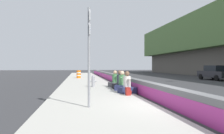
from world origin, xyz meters
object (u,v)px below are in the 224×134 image
at_px(seated_person_foreground, 127,86).
at_px(seated_person_rear, 120,83).
at_px(backpack, 128,91).
at_px(seated_person_middle, 122,84).
at_px(fire_hydrant, 93,81).
at_px(parked_car_fourth, 215,73).
at_px(route_sign_post, 89,50).
at_px(construction_barrel, 79,74).
at_px(seated_person_far, 115,82).

bearing_deg(seated_person_foreground, seated_person_rear, -0.99).
xyz_separation_m(seated_person_rear, backpack, (-3.21, 0.19, -0.18)).
xyz_separation_m(seated_person_foreground, seated_person_middle, (1.38, -0.01, -0.00)).
xyz_separation_m(fire_hydrant, seated_person_foreground, (-3.82, -1.61, -0.07)).
distance_m(fire_hydrant, parked_car_fourth, 16.37).
bearing_deg(seated_person_middle, seated_person_rear, -2.07).
distance_m(seated_person_foreground, backpack, 0.91).
bearing_deg(route_sign_post, construction_barrel, 1.04).
distance_m(route_sign_post, seated_person_rear, 6.79).
bearing_deg(route_sign_post, seated_person_foreground, -30.75).
distance_m(fire_hydrant, seated_person_foreground, 4.14).
bearing_deg(seated_person_middle, seated_person_foreground, 179.75).
xyz_separation_m(seated_person_rear, seated_person_far, (1.24, 0.10, -0.01)).
bearing_deg(construction_barrel, parked_car_fourth, -104.87).
distance_m(fire_hydrant, backpack, 4.93).
height_order(seated_person_far, backpack, seated_person_far).
bearing_deg(parked_car_fourth, seated_person_rear, 124.36).
bearing_deg(backpack, seated_person_middle, -3.90).
bearing_deg(seated_person_far, parked_car_fourth, -59.75).
relative_size(route_sign_post, fire_hydrant, 4.09).
relative_size(fire_hydrant, seated_person_foreground, 0.73).
bearing_deg(seated_person_middle, route_sign_post, 156.31).
xyz_separation_m(construction_barrel, parked_car_fourth, (-4.15, -15.63, 0.24)).
xyz_separation_m(fire_hydrant, backpack, (-4.70, -1.46, -0.25)).
height_order(backpack, parked_car_fourth, parked_car_fourth).
height_order(route_sign_post, backpack, route_sign_post).
distance_m(backpack, construction_barrel, 16.41).
height_order(seated_person_middle, seated_person_rear, seated_person_rear).
xyz_separation_m(backpack, construction_barrel, (16.22, 2.48, 0.28)).
relative_size(route_sign_post, backpack, 9.00).
distance_m(route_sign_post, seated_person_foreground, 4.76).
relative_size(route_sign_post, construction_barrel, 3.79).
bearing_deg(parked_car_fourth, fire_hydrant, 116.78).
bearing_deg(seated_person_rear, seated_person_middle, 177.93).
bearing_deg(backpack, fire_hydrant, 17.27).
bearing_deg(fire_hydrant, seated_person_rear, -132.09).
bearing_deg(seated_person_far, seated_person_middle, -178.21).
distance_m(route_sign_post, fire_hydrant, 7.84).
relative_size(backpack, construction_barrel, 0.42).
distance_m(seated_person_middle, seated_person_far, 2.19).
height_order(fire_hydrant, seated_person_middle, seated_person_middle).
bearing_deg(route_sign_post, seated_person_rear, -20.63).
distance_m(backpack, parked_car_fourth, 17.86).
height_order(seated_person_middle, parked_car_fourth, parked_car_fourth).
xyz_separation_m(seated_person_foreground, backpack, (-0.88, 0.15, -0.18)).
bearing_deg(backpack, route_sign_post, 144.12).
distance_m(seated_person_far, backpack, 4.46).
relative_size(seated_person_foreground, parked_car_fourth, 0.26).
bearing_deg(seated_person_foreground, fire_hydrant, 22.86).
xyz_separation_m(seated_person_far, parked_car_fourth, (7.62, -13.06, 0.36)).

